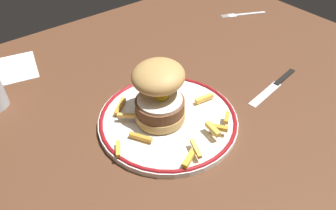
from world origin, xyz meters
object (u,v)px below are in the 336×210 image
object	(u,v)px
dinner_plate	(168,119)
knife	(277,83)
napkin	(14,68)
burger	(159,92)
fork	(242,14)

from	to	relation	value
dinner_plate	knife	bearing A→B (deg)	-11.32
dinner_plate	napkin	size ratio (longest dim) A/B	2.19
knife	napkin	size ratio (longest dim) A/B	1.43
dinner_plate	napkin	xyz separation A→B (cm)	(-17.92, 37.91, -0.64)
dinner_plate	knife	size ratio (longest dim) A/B	1.53
burger	knife	world-z (taller)	burger
burger	fork	xyz separation A→B (cm)	(48.95, 22.19, -6.88)
knife	burger	bearing A→B (deg)	165.74
dinner_plate	burger	size ratio (longest dim) A/B	2.13
fork	burger	bearing A→B (deg)	-155.62
burger	napkin	bearing A→B (deg)	115.36
napkin	knife	bearing A→B (deg)	-43.77
dinner_plate	knife	xyz separation A→B (cm)	(27.37, -5.48, -0.58)
dinner_plate	napkin	bearing A→B (deg)	115.30
burger	dinner_plate	bearing A→B (deg)	-66.16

